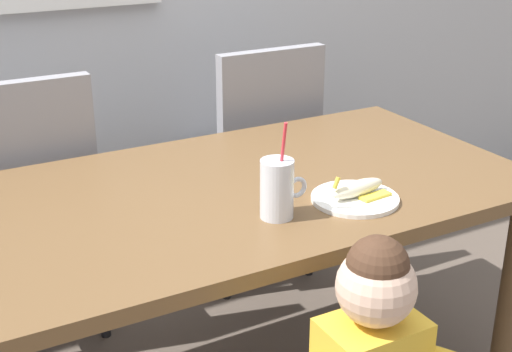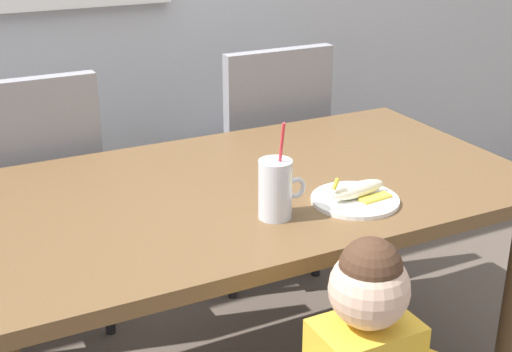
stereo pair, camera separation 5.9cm
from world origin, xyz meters
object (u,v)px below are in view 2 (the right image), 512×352
object	(u,v)px
dining_chair_left	(34,194)
peeled_banana	(358,190)
dining_chair_right	(264,151)
dining_table	(246,215)
milk_cup	(276,192)
snack_plate	(355,200)

from	to	relation	value
dining_chair_left	peeled_banana	distance (m)	1.13
dining_chair_left	peeled_banana	world-z (taller)	dining_chair_left
dining_chair_right	dining_chair_left	bearing A→B (deg)	1.48
dining_table	milk_cup	xyz separation A→B (m)	(-0.03, -0.22, 0.16)
dining_table	snack_plate	distance (m)	0.32
dining_table	milk_cup	size ratio (longest dim) A/B	6.28
dining_chair_right	snack_plate	size ratio (longest dim) A/B	4.17
dining_chair_right	dining_table	bearing A→B (deg)	59.07
snack_plate	dining_table	bearing A→B (deg)	131.02
dining_table	dining_chair_left	distance (m)	0.80
peeled_banana	snack_plate	bearing A→B (deg)	-168.67
milk_cup	snack_plate	world-z (taller)	milk_cup
dining_table	dining_chair_right	world-z (taller)	dining_chair_right
dining_chair_right	peeled_banana	size ratio (longest dim) A/B	5.52
dining_chair_left	dining_chair_right	size ratio (longest dim) A/B	1.00
dining_chair_left	dining_chair_right	distance (m)	0.87
dining_chair_right	peeled_banana	world-z (taller)	dining_chair_right
milk_cup	snack_plate	distance (m)	0.24
dining_chair_right	milk_cup	size ratio (longest dim) A/B	3.82
dining_table	dining_chair_right	distance (m)	0.78
dining_chair_left	milk_cup	size ratio (longest dim) A/B	3.82
milk_cup	dining_table	bearing A→B (deg)	83.42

